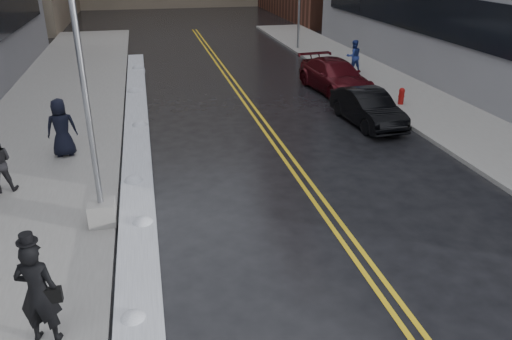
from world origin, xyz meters
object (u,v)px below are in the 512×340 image
pedestrian_fedora (38,293)px  car_black (368,108)px  pedestrian_east (354,56)px  fire_hydrant (402,95)px  pedestrian_c (61,128)px  car_maroon (335,76)px  lamppost (91,134)px

pedestrian_fedora → car_black: pedestrian_fedora is taller
pedestrian_east → fire_hydrant: bearing=82.1°
fire_hydrant → pedestrian_c: (-13.78, -3.05, 0.57)m
pedestrian_east → car_black: (-2.77, -8.12, -0.34)m
pedestrian_east → car_maroon: 3.85m
car_black → car_maroon: 5.03m
car_maroon → fire_hydrant: bearing=-64.9°
lamppost → pedestrian_fedora: size_ratio=3.82×
pedestrian_c → lamppost: bearing=100.5°
car_black → pedestrian_c: bearing=-177.6°
pedestrian_east → pedestrian_c: bearing=28.6°
pedestrian_fedora → pedestrian_east: bearing=-112.6°
car_black → car_maroon: bearing=80.4°
lamppost → car_maroon: bearing=47.1°
pedestrian_c → car_maroon: size_ratio=0.37×
car_maroon → pedestrian_east: bearing=48.1°
fire_hydrant → pedestrian_fedora: pedestrian_fedora is taller
pedestrian_fedora → car_black: bearing=-122.7°
pedestrian_fedora → car_black: size_ratio=0.48×
pedestrian_east → car_black: pedestrian_east is taller
fire_hydrant → car_black: (-2.44, -1.84, 0.14)m
car_maroon → pedestrian_fedora: bearing=-132.3°
lamppost → pedestrian_east: bearing=48.5°
pedestrian_fedora → pedestrian_c: 8.98m
lamppost → pedestrian_fedora: bearing=-100.5°
lamppost → car_black: lamppost is taller
pedestrian_fedora → car_maroon: pedestrian_fedora is taller
pedestrian_c → car_black: pedestrian_c is taller
fire_hydrant → car_maroon: size_ratio=0.14×
pedestrian_fedora → car_maroon: (11.12, 15.16, -0.39)m
car_maroon → pedestrian_c: bearing=-158.4°
fire_hydrant → car_black: bearing=-143.0°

